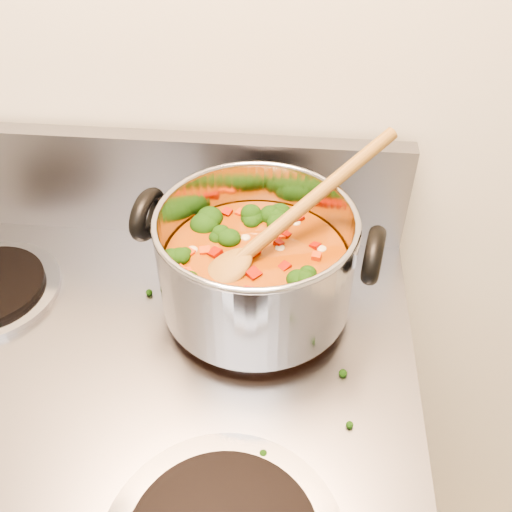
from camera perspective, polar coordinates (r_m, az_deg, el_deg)
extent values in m
cube|color=gray|center=(0.85, -11.41, 7.18)|extent=(0.76, 0.03, 0.16)
cylinder|color=#A5A5AD|center=(0.75, -0.14, -5.25)|extent=(0.19, 0.19, 0.01)
cylinder|color=black|center=(0.74, -0.15, -4.83)|extent=(0.15, 0.15, 0.01)
cylinder|color=#ADADB5|center=(0.70, 0.00, -0.46)|extent=(0.24, 0.24, 0.13)
torus|color=#ADADB5|center=(0.66, 0.00, 3.71)|extent=(0.24, 0.24, 0.01)
cylinder|color=maroon|center=(0.72, 0.00, -2.14)|extent=(0.22, 0.22, 0.07)
torus|color=black|center=(0.71, -10.76, 4.11)|extent=(0.03, 0.08, 0.08)
torus|color=black|center=(0.65, 11.68, 0.10)|extent=(0.03, 0.08, 0.08)
ellipsoid|color=black|center=(0.71, -1.59, 1.39)|extent=(0.04, 0.04, 0.03)
ellipsoid|color=black|center=(0.75, -3.08, 3.72)|extent=(0.04, 0.04, 0.03)
ellipsoid|color=black|center=(0.73, 4.51, 2.35)|extent=(0.04, 0.04, 0.03)
ellipsoid|color=black|center=(0.74, -0.63, 2.99)|extent=(0.04, 0.04, 0.03)
ellipsoid|color=black|center=(0.72, 3.36, 1.75)|extent=(0.04, 0.04, 0.03)
ellipsoid|color=black|center=(0.71, -3.55, 0.91)|extent=(0.04, 0.04, 0.03)
ellipsoid|color=black|center=(0.71, -0.61, 1.03)|extent=(0.04, 0.04, 0.03)
ellipsoid|color=black|center=(0.63, -2.72, -4.99)|extent=(0.04, 0.04, 0.03)
ellipsoid|color=#981705|center=(0.69, -1.72, -0.07)|extent=(0.01, 0.01, 0.01)
ellipsoid|color=#981705|center=(0.75, 0.05, 3.65)|extent=(0.01, 0.01, 0.01)
ellipsoid|color=#981705|center=(0.69, -4.27, 0.06)|extent=(0.01, 0.01, 0.01)
ellipsoid|color=#981705|center=(0.71, 1.28, 1.45)|extent=(0.01, 0.01, 0.01)
ellipsoid|color=#981705|center=(0.75, 0.10, 4.05)|extent=(0.01, 0.01, 0.01)
ellipsoid|color=#981705|center=(0.69, -6.67, -0.83)|extent=(0.01, 0.01, 0.01)
ellipsoid|color=#981705|center=(0.69, -0.06, 0.05)|extent=(0.01, 0.01, 0.01)
ellipsoid|color=#981705|center=(0.67, -6.53, -1.80)|extent=(0.01, 0.01, 0.01)
ellipsoid|color=#981705|center=(0.74, -3.02, 3.12)|extent=(0.01, 0.01, 0.01)
ellipsoid|color=#981705|center=(0.75, 1.19, 3.63)|extent=(0.01, 0.01, 0.01)
ellipsoid|color=#981705|center=(0.72, 4.77, 1.99)|extent=(0.01, 0.01, 0.01)
ellipsoid|color=#981705|center=(0.77, -0.64, 4.81)|extent=(0.01, 0.01, 0.01)
ellipsoid|color=#981705|center=(0.74, 3.13, 3.41)|extent=(0.01, 0.01, 0.01)
ellipsoid|color=#C4350A|center=(0.73, -3.94, 2.59)|extent=(0.01, 0.01, 0.01)
ellipsoid|color=#C4350A|center=(0.68, -7.74, -1.42)|extent=(0.01, 0.01, 0.01)
ellipsoid|color=#C4350A|center=(0.72, 6.75, 1.60)|extent=(0.01, 0.01, 0.01)
ellipsoid|color=#C4350A|center=(0.70, 3.98, 0.41)|extent=(0.01, 0.01, 0.01)
ellipsoid|color=#C4350A|center=(0.67, -2.34, -1.50)|extent=(0.01, 0.01, 0.01)
ellipsoid|color=#C4350A|center=(0.76, 1.45, 4.23)|extent=(0.01, 0.01, 0.01)
ellipsoid|color=#C4350A|center=(0.66, 6.40, -3.28)|extent=(0.01, 0.01, 0.01)
ellipsoid|color=#C4350A|center=(0.63, 3.75, -5.41)|extent=(0.01, 0.01, 0.01)
ellipsoid|color=tan|center=(0.69, -1.29, 0.08)|extent=(0.02, 0.02, 0.01)
ellipsoid|color=tan|center=(0.75, 0.67, 4.12)|extent=(0.02, 0.02, 0.01)
ellipsoid|color=tan|center=(0.75, -4.89, 3.42)|extent=(0.02, 0.02, 0.01)
ellipsoid|color=tan|center=(0.63, -2.90, -5.39)|extent=(0.02, 0.02, 0.01)
ellipsoid|color=tan|center=(0.74, -4.72, 2.78)|extent=(0.02, 0.02, 0.01)
ellipsoid|color=tan|center=(0.69, 2.35, -0.05)|extent=(0.02, 0.02, 0.01)
ellipsoid|color=brown|center=(0.68, -3.13, -1.57)|extent=(0.09, 0.09, 0.05)
cylinder|color=brown|center=(0.70, 5.55, 5.58)|extent=(0.21, 0.18, 0.12)
ellipsoid|color=black|center=(0.72, -13.93, -9.20)|extent=(0.01, 0.01, 0.01)
ellipsoid|color=black|center=(0.70, -11.84, -11.02)|extent=(0.01, 0.01, 0.01)
ellipsoid|color=black|center=(0.77, -14.35, -5.04)|extent=(0.01, 0.01, 0.01)
ellipsoid|color=black|center=(0.86, -4.24, 1.98)|extent=(0.01, 0.01, 0.01)
ellipsoid|color=black|center=(0.74, -14.68, -8.03)|extent=(0.01, 0.01, 0.01)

